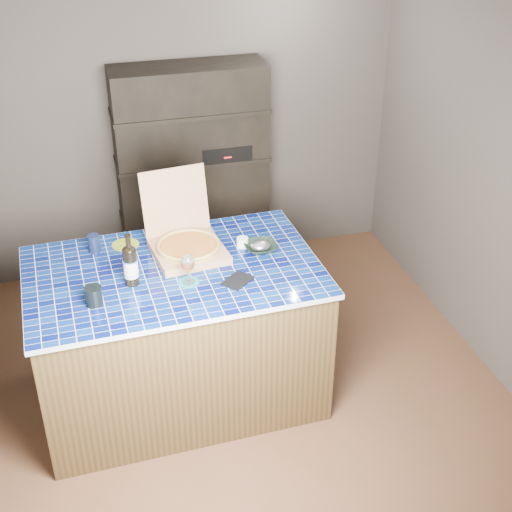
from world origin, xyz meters
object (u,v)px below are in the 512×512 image
object	(u,v)px
mead_bottle	(131,265)
bowl	(261,247)
pizza_box	(187,243)
wine_glass	(188,264)
kitchen_island	(178,334)
dvd_case	(238,281)

from	to	relation	value
mead_bottle	bowl	size ratio (longest dim) A/B	1.60
pizza_box	bowl	world-z (taller)	pizza_box
pizza_box	mead_bottle	world-z (taller)	pizza_box
mead_bottle	wine_glass	world-z (taller)	mead_bottle
pizza_box	bowl	xyz separation A→B (m)	(0.46, -0.10, -0.04)
kitchen_island	pizza_box	distance (m)	0.60
kitchen_island	pizza_box	bearing A→B (deg)	53.25
mead_bottle	wine_glass	bearing A→B (deg)	-13.40
dvd_case	bowl	world-z (taller)	bowl
kitchen_island	dvd_case	size ratio (longest dim) A/B	10.48
pizza_box	bowl	distance (m)	0.47
mead_bottle	kitchen_island	bearing A→B (deg)	19.57
kitchen_island	mead_bottle	distance (m)	0.68
pizza_box	wine_glass	xyz separation A→B (m)	(-0.06, -0.35, 0.07)
pizza_box	bowl	size ratio (longest dim) A/B	2.77
pizza_box	wine_glass	world-z (taller)	pizza_box
dvd_case	kitchen_island	bearing A→B (deg)	-164.73
pizza_box	dvd_case	distance (m)	0.48
kitchen_island	bowl	xyz separation A→B (m)	(0.58, 0.08, 0.52)
kitchen_island	pizza_box	xyz separation A→B (m)	(0.13, 0.18, 0.56)
kitchen_island	mead_bottle	world-z (taller)	mead_bottle
kitchen_island	bowl	distance (m)	0.78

